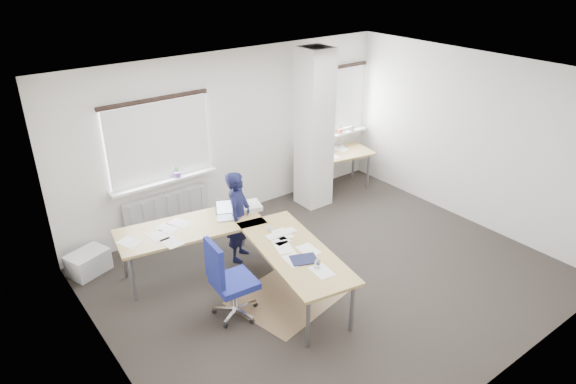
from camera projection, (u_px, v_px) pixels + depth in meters
ground at (330, 276)px, 7.27m from camera, size 6.00×6.00×0.00m
room_shell at (322, 149)px, 6.93m from camera, size 6.04×5.04×2.82m
floor_mat at (287, 297)px, 6.84m from camera, size 1.51×1.35×0.01m
white_crate at (88, 262)px, 7.30m from camera, size 0.63×0.54×0.32m
desk_main at (243, 239)px, 6.86m from camera, size 2.40×2.98×0.96m
desk_side at (335, 155)px, 9.61m from camera, size 1.50×0.93×1.22m
task_chair at (232, 295)px, 6.37m from camera, size 0.61×0.61×1.12m
person at (238, 216)px, 7.42m from camera, size 0.60×0.58×1.39m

